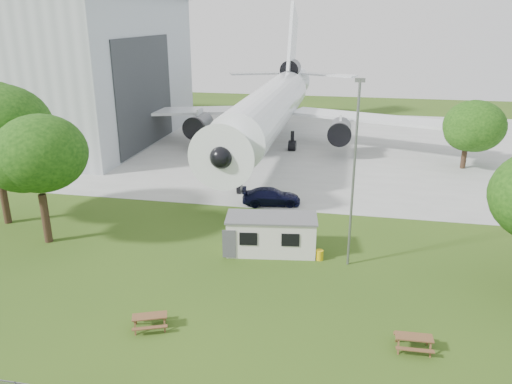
% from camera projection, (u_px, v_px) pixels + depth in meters
% --- Properties ---
extents(ground, '(160.00, 160.00, 0.00)m').
position_uv_depth(ground, '(201.00, 300.00, 28.81)').
color(ground, '#41601B').
extents(concrete_apron, '(120.00, 46.00, 0.03)m').
position_uv_depth(concrete_apron, '(289.00, 144.00, 63.95)').
color(concrete_apron, '#B7B7B2').
rests_on(concrete_apron, ground).
extents(hangar, '(43.00, 31.00, 18.55)m').
position_uv_depth(hangar, '(4.00, 65.00, 65.94)').
color(hangar, '#B2B7BC').
rests_on(hangar, ground).
extents(airliner, '(46.36, 47.73, 17.69)m').
position_uv_depth(airliner, '(271.00, 105.00, 60.58)').
color(airliner, white).
rests_on(airliner, ground).
extents(site_cabin, '(6.90, 3.51, 2.62)m').
position_uv_depth(site_cabin, '(272.00, 234.00, 34.38)').
color(site_cabin, silver).
rests_on(site_cabin, ground).
extents(picnic_west, '(2.22, 2.05, 0.76)m').
position_uv_depth(picnic_west, '(151.00, 328.00, 26.28)').
color(picnic_west, brown).
rests_on(picnic_west, ground).
extents(picnic_east, '(1.84, 1.55, 0.76)m').
position_uv_depth(picnic_east, '(413.00, 349.00, 24.59)').
color(picnic_east, brown).
rests_on(picnic_east, ground).
extents(lamp_mast, '(0.16, 0.16, 12.00)m').
position_uv_depth(lamp_mast, '(353.00, 178.00, 31.04)').
color(lamp_mast, slate).
rests_on(lamp_mast, ground).
extents(tree_west_small, '(6.45, 6.45, 9.51)m').
position_uv_depth(tree_west_small, '(37.00, 159.00, 34.28)').
color(tree_west_small, '#382619').
rests_on(tree_west_small, ground).
extents(tree_far_apron, '(6.46, 6.46, 7.83)m').
position_uv_depth(tree_far_apron, '(468.00, 126.00, 52.33)').
color(tree_far_apron, '#382619').
rests_on(tree_far_apron, ground).
extents(car_apron_van, '(5.33, 3.00, 1.46)m').
position_uv_depth(car_apron_van, '(271.00, 197.00, 43.25)').
color(car_apron_van, black).
rests_on(car_apron_van, ground).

